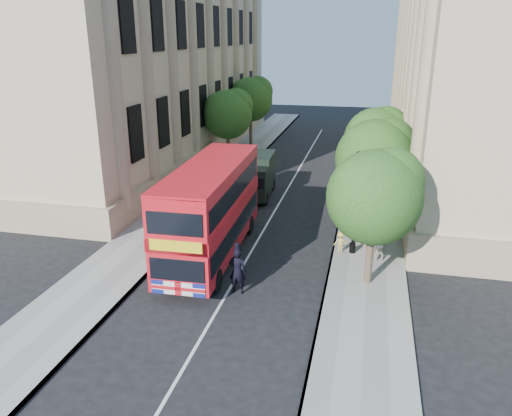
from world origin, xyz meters
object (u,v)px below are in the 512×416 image
Objects in this scene: lamp_post at (355,207)px; police_constable at (237,271)px; box_van at (256,177)px; woman_pedestrian at (377,243)px; double_decker_bus at (211,208)px.

police_constable is (-4.58, -5.00, -1.49)m from lamp_post.
box_van is 11.77m from woman_pedestrian.
police_constable is (2.18, -3.29, -1.49)m from double_decker_bus.
lamp_post is 10.68m from box_van.
lamp_post is 6.94m from police_constable.
box_van reaches higher than woman_pedestrian.
lamp_post is 2.53× the size of police_constable.
double_decker_bus is 8.16m from woman_pedestrian.
double_decker_bus reaches higher than woman_pedestrian.
double_decker_bus is at bearing -55.93° from police_constable.
box_van is at bearing 129.78° from lamp_post.
box_van is 3.03× the size of woman_pedestrian.
double_decker_bus is 4.86× the size of police_constable.
police_constable is (2.21, -13.16, -0.34)m from box_van.
double_decker_bus is at bearing -16.51° from woman_pedestrian.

